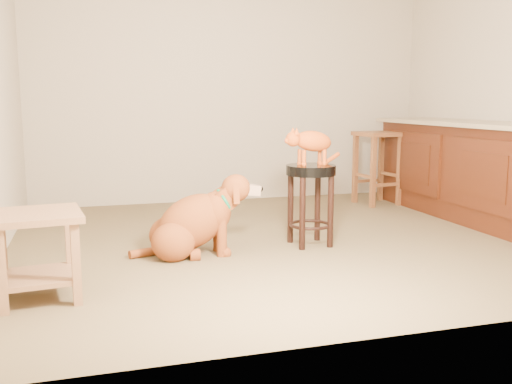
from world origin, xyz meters
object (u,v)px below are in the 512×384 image
object	(u,v)px
golden_retriever	(193,224)
tabby_kitten	(310,142)
padded_stool	(311,188)
side_table	(37,242)
wood_stool	(377,167)

from	to	relation	value
golden_retriever	tabby_kitten	world-z (taller)	tabby_kitten
padded_stool	side_table	distance (m)	2.10
side_table	wood_stool	bearing A→B (deg)	33.48
padded_stool	tabby_kitten	xyz separation A→B (m)	(-0.01, 0.00, 0.36)
padded_stool	golden_retriever	xyz separation A→B (m)	(-0.94, -0.04, -0.22)
padded_stool	tabby_kitten	world-z (taller)	tabby_kitten
padded_stool	wood_stool	world-z (taller)	wood_stool
tabby_kitten	wood_stool	bearing A→B (deg)	44.25
padded_stool	golden_retriever	distance (m)	0.97
wood_stool	tabby_kitten	world-z (taller)	tabby_kitten
padded_stool	side_table	world-z (taller)	padded_stool
side_table	tabby_kitten	size ratio (longest dim) A/B	1.05
wood_stool	tabby_kitten	size ratio (longest dim) A/B	1.54
padded_stool	wood_stool	bearing A→B (deg)	47.03
tabby_kitten	golden_retriever	bearing A→B (deg)	-179.80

